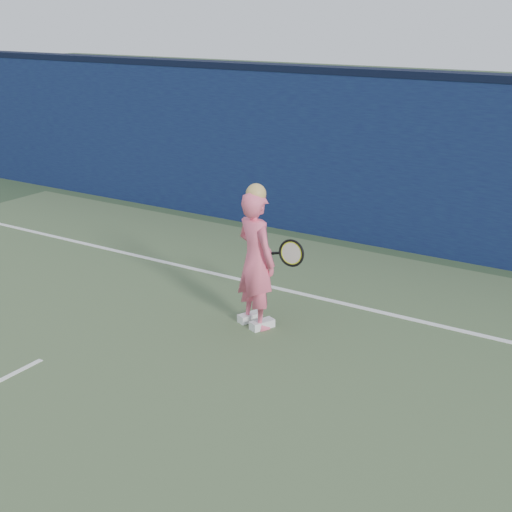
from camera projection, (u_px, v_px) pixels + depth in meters
The scene contains 4 objects.
backstop_wall at pixel (303, 153), 11.27m from camera, with size 24.00×0.40×2.50m, color #0D133D.
wall_cap at pixel (305, 69), 10.84m from camera, with size 24.00×0.42×0.10m, color black.
player at pixel (256, 259), 7.86m from camera, with size 0.67×0.57×1.65m.
racket at pixel (290, 253), 8.11m from camera, with size 0.59×0.18×0.32m.
Camera 1 is at (5.37, -3.34, 3.41)m, focal length 50.00 mm.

